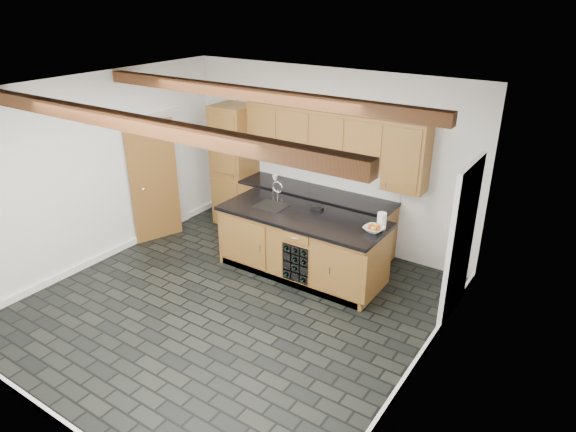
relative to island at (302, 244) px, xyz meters
name	(u,v)px	position (x,y,z in m)	size (l,w,h in m)	color
ground	(230,306)	(-0.31, -1.28, -0.46)	(5.00, 5.00, 0.00)	black
room_shell	(246,186)	(-0.39, -0.75, 1.06)	(5.01, 5.00, 5.00)	white
back_cabinetry	(298,183)	(-0.68, 0.95, 0.51)	(3.65, 0.62, 2.20)	olive
island	(302,244)	(0.00, 0.00, 0.00)	(2.48, 0.96, 0.93)	olive
faucet	(272,203)	(-0.56, 0.05, 0.50)	(0.45, 0.40, 0.34)	black
kitchen_scale	(317,208)	(0.07, 0.29, 0.49)	(0.18, 0.12, 0.05)	black
fruit_bowl	(374,229)	(1.07, 0.07, 0.50)	(0.26, 0.26, 0.06)	white
fruit_cluster	(374,227)	(1.07, 0.07, 0.53)	(0.16, 0.17, 0.07)	#B33417
paper_towel	(382,221)	(1.11, 0.21, 0.58)	(0.12, 0.12, 0.22)	white
mug	(275,178)	(-1.15, 0.97, 0.51)	(0.09, 0.09, 0.09)	white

